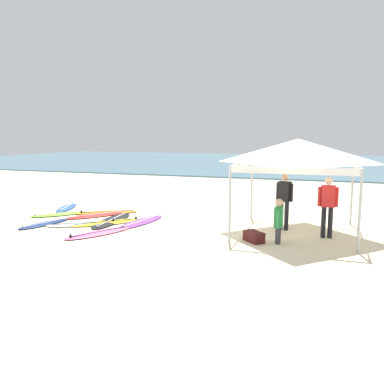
# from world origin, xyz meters

# --- Properties ---
(ground_plane) EXTENTS (80.00, 80.00, 0.00)m
(ground_plane) POSITION_xyz_m (0.00, 0.00, 0.00)
(ground_plane) COLOR beige
(sea) EXTENTS (80.00, 36.00, 0.10)m
(sea) POSITION_xyz_m (0.00, 33.11, 0.05)
(sea) COLOR teal
(sea) RESTS_ON ground
(canopy_tent) EXTENTS (3.34, 3.34, 2.75)m
(canopy_tent) POSITION_xyz_m (2.89, 1.09, 2.39)
(canopy_tent) COLOR #B7B7BC
(canopy_tent) RESTS_ON ground
(surfboard_navy) EXTENTS (0.92, 1.92, 0.19)m
(surfboard_navy) POSITION_xyz_m (-4.81, -0.55, 0.04)
(surfboard_navy) COLOR navy
(surfboard_navy) RESTS_ON ground
(surfboard_orange) EXTENTS (2.21, 1.69, 0.19)m
(surfboard_orange) POSITION_xyz_m (-3.90, 1.76, 0.04)
(surfboard_orange) COLOR orange
(surfboard_orange) RESTS_ON ground
(surfboard_white) EXTENTS (2.24, 1.78, 0.19)m
(surfboard_white) POSITION_xyz_m (-3.59, -0.13, 0.04)
(surfboard_white) COLOR white
(surfboard_white) RESTS_ON ground
(surfboard_lime) EXTENTS (1.70, 1.77, 0.19)m
(surfboard_lime) POSITION_xyz_m (-5.36, 0.89, 0.04)
(surfboard_lime) COLOR #7AD12D
(surfboard_lime) RESTS_ON ground
(surfboard_purple) EXTENTS (0.97, 2.39, 0.19)m
(surfboard_purple) POSITION_xyz_m (-1.99, 0.75, 0.04)
(surfboard_purple) COLOR purple
(surfboard_purple) RESTS_ON ground
(surfboard_blue) EXTENTS (1.17, 2.02, 0.19)m
(surfboard_blue) POSITION_xyz_m (-5.93, 2.11, 0.04)
(surfboard_blue) COLOR blue
(surfboard_blue) RESTS_ON ground
(surfboard_yellow) EXTENTS (2.17, 2.15, 0.19)m
(surfboard_yellow) POSITION_xyz_m (-2.99, 0.28, 0.04)
(surfboard_yellow) COLOR yellow
(surfboard_yellow) RESTS_ON ground
(surfboard_red) EXTENTS (1.92, 2.28, 0.19)m
(surfboard_red) POSITION_xyz_m (-3.95, 1.28, 0.04)
(surfboard_red) COLOR red
(surfboard_red) RESTS_ON ground
(surfboard_black) EXTENTS (0.93, 2.60, 0.19)m
(surfboard_black) POSITION_xyz_m (-3.01, 0.60, 0.04)
(surfboard_black) COLOR black
(surfboard_black) RESTS_ON ground
(surfboard_pink) EXTENTS (1.49, 2.18, 0.19)m
(surfboard_pink) POSITION_xyz_m (-2.49, -1.01, 0.04)
(surfboard_pink) COLOR pink
(surfboard_pink) RESTS_ON ground
(person_red) EXTENTS (0.55, 0.26, 1.71)m
(person_red) POSITION_xyz_m (3.77, 0.71, 0.99)
(person_red) COLOR black
(person_red) RESTS_ON ground
(person_black) EXTENTS (0.52, 0.34, 1.71)m
(person_black) POSITION_xyz_m (2.53, 1.29, 0.99)
(person_black) COLOR black
(person_black) RESTS_ON ground
(person_green) EXTENTS (0.23, 0.55, 1.20)m
(person_green) POSITION_xyz_m (2.56, -0.31, 0.66)
(person_green) COLOR #383842
(person_green) RESTS_ON ground
(gear_bag_near_tent) EXTENTS (0.65, 0.65, 0.28)m
(gear_bag_near_tent) POSITION_xyz_m (1.92, -0.37, 0.14)
(gear_bag_near_tent) COLOR #4C1919
(gear_bag_near_tent) RESTS_ON ground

